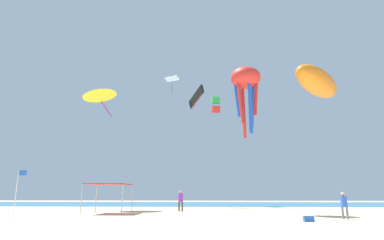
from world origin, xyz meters
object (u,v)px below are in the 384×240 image
Objects in this scene: person_near_tent at (344,203)px; kite_inflatable_orange at (317,82)px; kite_delta_yellow at (99,93)px; banner_flag at (18,188)px; kite_box_green at (216,105)px; cooler_box at (308,219)px; canopy_tent at (109,185)px; person_leftmost at (181,199)px; kite_parafoil_black at (196,97)px; kite_octopus_red at (246,81)px; kite_diamond_white at (172,80)px.

kite_inflatable_orange reaches higher than person_near_tent.
banner_flag is at bearing 0.84° from kite_delta_yellow.
kite_delta_yellow is at bearing 27.34° from kite_box_green.
cooler_box is at bearing -7.20° from banner_flag.
person_leftmost is at bearing 31.25° from canopy_tent.
kite_box_green is (-8.70, 15.65, 2.63)m from kite_inflatable_orange.
person_leftmost is 0.73× the size of kite_box_green.
banner_flag is at bearing 141.87° from kite_inflatable_orange.
cooler_box is 0.08× the size of kite_inflatable_orange.
canopy_tent is at bearing 154.52° from cooler_box.
person_leftmost is 0.53× the size of kite_parafoil_black.
canopy_tent is 1.03× the size of banner_flag.
kite_parafoil_black is 1.39× the size of kite_box_green.
kite_octopus_red is at bearing -4.08° from person_leftmost.
kite_inflatable_orange is at bearing 11.83° from person_leftmost.
kite_diamond_white is (3.18, 15.20, 15.11)m from canopy_tent.
person_leftmost is at bearing 170.08° from kite_octopus_red.
canopy_tent is 17.42m from person_near_tent.
cooler_box is 0.23× the size of kite_box_green.
canopy_tent reaches higher than person_leftmost.
kite_box_green is (-4.48, 23.38, 13.80)m from cooler_box.
kite_octopus_red is at bearing 2.31° from canopy_tent.
cooler_box is at bearing 89.55° from kite_box_green.
kite_octopus_red is (16.65, 4.67, 9.34)m from banner_flag.
banner_flag is 0.76× the size of kite_delta_yellow.
person_near_tent is 0.91× the size of person_leftmost.
person_near_tent is at bearing -178.62° from kite_parafoil_black.
kite_diamond_white is at bearing 149.88° from kite_delta_yellow.
canopy_tent is 15.47m from cooler_box.
kite_inflatable_orange is at bearing -49.95° from person_near_tent.
cooler_box is at bearing -169.79° from kite_inflatable_orange.
kite_octopus_red is at bearing 134.75° from kite_inflatable_orange.
banner_flag is at bearing -14.72° from kite_diamond_white.
person_near_tent is at bearing 34.04° from cooler_box.
kite_octopus_red is 13.10m from kite_parafoil_black.
banner_flag reaches higher than canopy_tent.
kite_octopus_red is (11.58, 0.47, 9.03)m from canopy_tent.
kite_delta_yellow is at bearing 82.97° from banner_flag.
kite_diamond_white is (-14.88, 14.07, 6.01)m from kite_inflatable_orange.
kite_box_green reaches higher than banner_flag.
kite_delta_yellow is (1.29, 10.48, 10.46)m from banner_flag.
kite_inflatable_orange is at bearing 3.59° from canopy_tent.
person_near_tent is at bearing -15.46° from canopy_tent.
banner_flag is 26.13m from kite_diamond_white.
kite_octopus_red is 18.01m from kite_diamond_white.
banner_flag reaches higher than cooler_box.
kite_octopus_red reaches higher than banner_flag.
kite_delta_yellow is at bearing -174.80° from person_leftmost.
kite_parafoil_black is 1.35× the size of kite_diamond_white.
kite_box_green reaches higher than person_near_tent.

